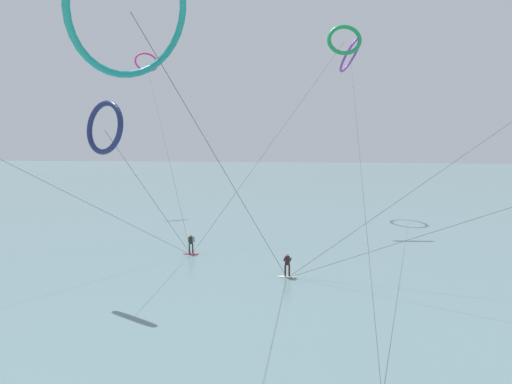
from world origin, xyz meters
TOP-DOWN VIEW (x-y plane):
  - sea_water at (0.00, 108.52)m, footprint 400.00×200.00m
  - surfer_ivory at (1.63, 27.54)m, footprint 1.40×0.62m
  - surfer_crimson at (-6.79, 32.89)m, footprint 1.40×0.64m
  - kite_magenta at (-19.32, 56.13)m, footprint 14.40×24.93m
  - kite_emerald at (6.23, 48.46)m, footprint 15.01×16.69m
  - kite_teal at (-2.58, 11.91)m, footprint 6.23×18.11m
  - kite_violet at (7.57, 58.03)m, footprint 3.73×47.96m
  - kite_navy at (-9.12, 22.96)m, footprint 4.00×11.05m

SIDE VIEW (x-z plane):
  - sea_water at x=0.00m, z-range 0.00..0.08m
  - surfer_ivory at x=1.63m, z-range -0.03..1.67m
  - surfer_crimson at x=-6.79m, z-range -0.03..1.67m
  - kite_navy at x=-9.12m, z-range 4.29..16.21m
  - kite_teal at x=-2.58m, z-range 5.77..21.79m
  - kite_magenta at x=-19.32m, z-range 9.24..30.74m
  - kite_emerald at x=6.23m, z-range 9.30..31.62m
  - kite_violet at x=7.57m, z-range 9.19..32.08m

